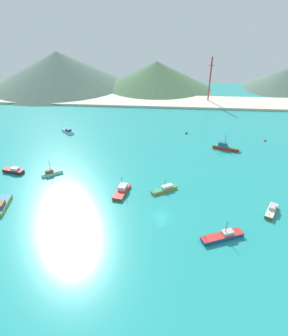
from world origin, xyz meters
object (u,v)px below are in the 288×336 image
at_px(fishing_boat_5, 165,189).
at_px(buoy_0, 186,133).
at_px(fishing_boat_0, 223,236).
at_px(fishing_boat_7, 225,147).
at_px(fishing_boat_1, 122,191).
at_px(fishing_boat_8, 14,171).
at_px(fishing_boat_6, 1,205).
at_px(fishing_boat_3, 68,131).
at_px(radio_tower, 210,80).
at_px(fishing_boat_9, 272,210).
at_px(buoy_1, 265,141).
at_px(fishing_boat_2, 51,173).

xyz_separation_m(fishing_boat_5, buoy_0, (8.92, 48.75, -0.49)).
xyz_separation_m(fishing_boat_0, fishing_boat_7, (8.96, 53.39, 0.32)).
relative_size(fishing_boat_1, buoy_0, 9.32).
xyz_separation_m(fishing_boat_1, fishing_boat_5, (13.27, 2.35, -0.13)).
relative_size(fishing_boat_1, fishing_boat_7, 0.89).
bearing_deg(fishing_boat_7, fishing_boat_8, -161.34).
bearing_deg(buoy_0, fishing_boat_6, -132.23).
bearing_deg(fishing_boat_3, fishing_boat_1, -55.38).
bearing_deg(fishing_boat_3, radio_tower, 38.80).
bearing_deg(fishing_boat_8, radio_tower, 50.89).
bearing_deg(fishing_boat_9, fishing_boat_6, -176.94).
relative_size(fishing_boat_0, fishing_boat_5, 1.32).
distance_m(fishing_boat_6, fishing_boat_9, 77.31).
distance_m(buoy_1, radio_tower, 63.38).
relative_size(fishing_boat_3, radio_tower, 0.27).
distance_m(fishing_boat_5, fishing_boat_6, 48.64).
bearing_deg(fishing_boat_9, fishing_boat_8, 169.42).
height_order(fishing_boat_1, radio_tower, radio_tower).
xyz_separation_m(fishing_boat_3, fishing_boat_5, (46.31, -45.49, -0.12)).
height_order(fishing_boat_0, fishing_boat_2, fishing_boat_2).
bearing_deg(fishing_boat_1, radio_tower, 70.24).
height_order(fishing_boat_6, fishing_boat_8, fishing_boat_6).
relative_size(fishing_boat_6, buoy_1, 9.30).
distance_m(fishing_boat_5, buoy_1, 60.79).
xyz_separation_m(fishing_boat_1, fishing_boat_2, (-26.15, 9.06, -0.04)).
xyz_separation_m(fishing_boat_1, fishing_boat_9, (43.55, -6.30, -0.00)).
relative_size(fishing_boat_1, radio_tower, 0.36).
relative_size(fishing_boat_1, fishing_boat_6, 0.94).
xyz_separation_m(fishing_boat_0, buoy_0, (-6.09, 69.13, -0.53)).
distance_m(fishing_boat_2, fishing_boat_5, 39.99).
xyz_separation_m(fishing_boat_2, fishing_boat_9, (69.70, -15.36, 0.03)).
relative_size(fishing_boat_2, radio_tower, 0.27).
height_order(fishing_boat_3, buoy_1, fishing_boat_3).
xyz_separation_m(fishing_boat_2, buoy_1, (82.24, 36.45, -0.57)).
distance_m(fishing_boat_0, radio_tower, 123.68).
bearing_deg(fishing_boat_5, fishing_boat_7, 54.01).
xyz_separation_m(fishing_boat_8, radio_tower, (77.48, 95.32, 12.84)).
bearing_deg(fishing_boat_3, buoy_1, -1.50).
bearing_deg(fishing_boat_7, buoy_1, 28.33).
distance_m(fishing_boat_7, buoy_1, 21.42).
bearing_deg(fishing_boat_3, fishing_boat_9, -35.26).
xyz_separation_m(fishing_boat_5, radio_tower, (24.31, 102.26, 12.97)).
height_order(fishing_boat_2, buoy_1, fishing_boat_2).
bearing_deg(fishing_boat_8, fishing_boat_7, 18.66).
bearing_deg(fishing_boat_0, buoy_1, 66.37).
relative_size(fishing_boat_3, fishing_boat_7, 0.67).
bearing_deg(fishing_boat_1, buoy_1, 39.06).
bearing_deg(fishing_boat_1, fishing_boat_7, 43.51).
bearing_deg(fishing_boat_7, fishing_boat_1, -136.49).
xyz_separation_m(fishing_boat_6, buoy_0, (55.85, 61.53, -0.61)).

